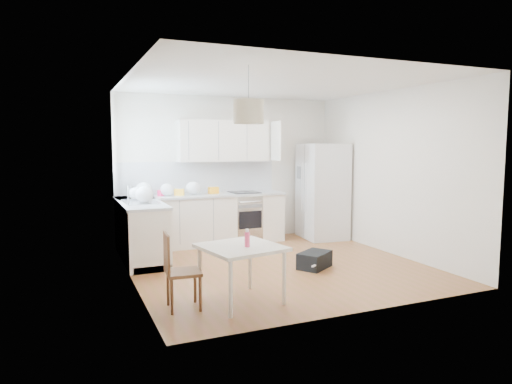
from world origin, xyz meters
TOP-DOWN VIEW (x-y plane):
  - floor at (0.00, 0.00)m, footprint 4.20×4.20m
  - ceiling at (0.00, 0.00)m, footprint 4.20×4.20m
  - wall_back at (0.00, 2.10)m, footprint 4.20×0.00m
  - wall_left at (-2.10, 0.00)m, footprint 0.00×4.20m
  - wall_right at (2.10, 0.00)m, footprint 0.00×4.20m
  - window_glassblock at (-2.09, 1.15)m, footprint 0.02×1.00m
  - cabinets_back at (-0.60, 1.80)m, footprint 3.00×0.60m
  - cabinets_left at (-1.80, 1.20)m, footprint 0.60×1.80m
  - counter_back at (-0.60, 1.80)m, footprint 3.02×0.64m
  - counter_left at (-1.80, 1.20)m, footprint 0.64×1.82m
  - backsplash_back at (-0.60, 2.09)m, footprint 3.00×0.01m
  - backsplash_left at (-2.09, 1.20)m, footprint 0.01×1.80m
  - upper_cabinets at (-0.15, 1.94)m, footprint 1.70×0.32m
  - range_oven at (0.20, 1.80)m, footprint 0.50×0.61m
  - sink at (-1.80, 1.15)m, footprint 0.50×0.80m
  - refrigerator at (1.72, 1.52)m, footprint 0.95×0.99m
  - dining_table at (-1.06, -1.28)m, footprint 0.98×0.98m
  - dining_chair at (-1.72, -1.23)m, footprint 0.39×0.39m
  - drink_bottle at (-1.01, -1.36)m, footprint 0.08×0.08m
  - gym_bag at (0.46, -0.35)m, footprint 0.62×0.56m
  - pendant_lamp at (-0.94, -1.22)m, footprint 0.45×0.45m
  - grocery_bag_a at (-1.64, 1.80)m, footprint 0.28×0.24m
  - grocery_bag_b at (-1.24, 1.80)m, footprint 0.24×0.20m
  - grocery_bag_c at (-0.78, 1.80)m, footprint 0.26×0.22m
  - grocery_bag_d at (-1.83, 1.45)m, footprint 0.22×0.19m
  - grocery_bag_e at (-1.76, 1.02)m, footprint 0.28×0.24m
  - snack_orange at (-0.39, 1.83)m, footprint 0.19×0.13m
  - snack_yellow at (-1.03, 1.79)m, footprint 0.19×0.16m
  - snack_red at (-1.32, 1.83)m, footprint 0.17×0.14m

SIDE VIEW (x-z plane):
  - floor at x=0.00m, z-range 0.00..0.00m
  - gym_bag at x=0.46m, z-range 0.00..0.24m
  - dining_chair at x=-1.72m, z-range 0.00..0.86m
  - cabinets_back at x=-0.60m, z-range 0.00..0.88m
  - cabinets_left at x=-1.80m, z-range 0.00..0.88m
  - range_oven at x=0.20m, z-range 0.00..0.88m
  - dining_table at x=-1.06m, z-range 0.26..0.92m
  - drink_bottle at x=-1.01m, z-range 0.66..0.87m
  - counter_back at x=-0.60m, z-range 0.88..0.92m
  - counter_left at x=-1.80m, z-range 0.88..0.92m
  - refrigerator at x=1.72m, z-range 0.00..1.83m
  - sink at x=-1.80m, z-range 0.84..0.99m
  - snack_red at x=-1.32m, z-range 0.92..1.02m
  - snack_yellow at x=-1.03m, z-range 0.92..1.03m
  - snack_orange at x=-0.39m, z-range 0.92..1.04m
  - grocery_bag_d at x=-1.83m, z-range 0.92..1.12m
  - grocery_bag_b at x=-1.24m, z-range 0.92..1.14m
  - grocery_bag_c at x=-0.78m, z-range 0.92..1.16m
  - grocery_bag_a at x=-1.64m, z-range 0.92..1.17m
  - grocery_bag_e at x=-1.76m, z-range 0.92..1.17m
  - backsplash_back at x=-0.60m, z-range 0.92..1.50m
  - backsplash_left at x=-2.09m, z-range 0.92..1.50m
  - wall_back at x=0.00m, z-range -0.75..3.45m
  - wall_left at x=-2.10m, z-range -0.75..3.45m
  - wall_right at x=2.10m, z-range -0.75..3.45m
  - window_glassblock at x=-2.09m, z-range 1.25..2.25m
  - upper_cabinets at x=-0.15m, z-range 1.50..2.25m
  - pendant_lamp at x=-0.94m, z-range 2.05..2.31m
  - ceiling at x=0.00m, z-range 2.70..2.70m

